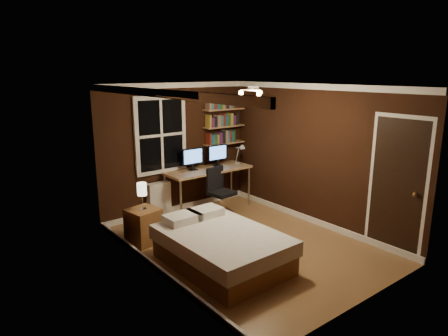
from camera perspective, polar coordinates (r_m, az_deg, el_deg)
floor at (r=6.54m, az=3.23°, el=-10.81°), size 4.20×4.20×0.00m
wall_back at (r=7.79m, az=-6.82°, el=2.81°), size 3.20×0.04×2.50m
wall_left at (r=5.25m, az=-9.92°, el=-2.67°), size 0.04×4.20×2.50m
wall_right at (r=7.25m, az=12.97°, el=1.74°), size 0.04×4.20×2.50m
ceiling at (r=5.95m, az=3.56°, el=11.65°), size 3.20×4.20×0.02m
window at (r=7.54m, az=-9.03°, el=4.69°), size 1.06×0.06×1.46m
door at (r=6.46m, az=23.44°, el=-2.58°), size 0.03×0.82×2.05m
door_knob at (r=6.30m, az=25.61°, el=-3.43°), size 0.06×0.06×0.06m
ceiling_fixture at (r=5.88m, az=4.20°, el=10.64°), size 0.44×0.44×0.18m
bookshelf_lower at (r=8.29m, az=0.03°, el=3.57°), size 0.92×0.22×0.03m
books_row_lower at (r=8.27m, az=0.03°, el=4.45°), size 0.66×0.16×0.23m
bookshelf_middle at (r=8.24m, az=0.03°, el=5.96°), size 0.92×0.22×0.03m
books_row_middle at (r=8.22m, az=0.03°, el=6.86°), size 0.66×0.16×0.23m
bookshelf_upper at (r=8.20m, az=0.03°, el=8.39°), size 0.92×0.22×0.03m
books_row_upper at (r=8.19m, az=0.03°, el=9.29°), size 0.66×0.16×0.23m
bed at (r=5.79m, az=-0.43°, el=-11.27°), size 1.36×1.86×0.62m
nightstand at (r=6.60m, az=-11.40°, el=-8.14°), size 0.53×0.53×0.57m
bedside_lamp at (r=6.43m, az=-11.61°, el=-3.97°), size 0.15×0.15×0.43m
radiator at (r=7.69m, az=-9.27°, el=-4.49°), size 0.44×0.16×0.67m
desk at (r=7.88m, az=-2.27°, el=-0.52°), size 1.76×0.66×0.84m
monitor_left at (r=7.72m, az=-4.50°, el=1.26°), size 0.46×0.12×0.43m
monitor_right at (r=8.05m, az=-0.94°, el=1.83°), size 0.46×0.12×0.43m
desk_lamp at (r=8.18m, az=2.27°, el=2.03°), size 0.14×0.32×0.44m
office_chair at (r=7.60m, az=-0.55°, el=-4.36°), size 0.52×0.52×0.94m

